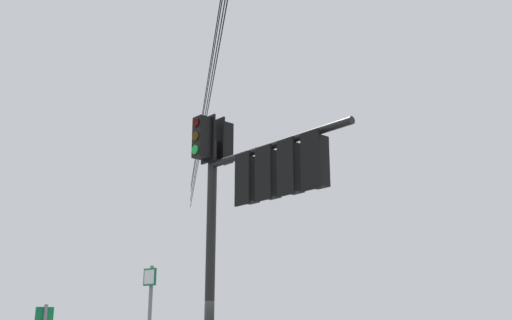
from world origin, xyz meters
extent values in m
cylinder|color=black|center=(0.50, 0.80, 2.93)|extent=(0.20, 0.20, 5.87)
cylinder|color=black|center=(2.15, 1.76, 5.33)|extent=(3.37, 2.03, 0.14)
cube|color=black|center=(0.35, 1.06, 5.88)|extent=(0.41, 0.41, 0.90)
cube|color=black|center=(0.44, 0.91, 5.88)|extent=(0.40, 0.26, 1.04)
cylinder|color=#360503|center=(0.27, 1.20, 6.18)|extent=(0.19, 0.13, 0.20)
cylinder|color=#3C2703|center=(0.27, 1.20, 5.88)|extent=(0.19, 0.13, 0.20)
cylinder|color=green|center=(0.27, 1.20, 5.58)|extent=(0.19, 0.13, 0.20)
cube|color=black|center=(0.65, 0.54, 5.88)|extent=(0.41, 0.41, 0.90)
cube|color=black|center=(0.57, 0.69, 5.88)|extent=(0.40, 0.26, 1.04)
cylinder|color=#360503|center=(0.74, 0.40, 6.18)|extent=(0.19, 0.13, 0.20)
cylinder|color=#3C2703|center=(0.74, 0.40, 5.88)|extent=(0.19, 0.13, 0.20)
cylinder|color=green|center=(0.74, 0.40, 5.58)|extent=(0.19, 0.13, 0.20)
cube|color=black|center=(1.54, 1.40, 4.78)|extent=(0.41, 0.41, 0.90)
cube|color=black|center=(1.62, 1.26, 4.78)|extent=(0.40, 0.25, 1.04)
cylinder|color=#360503|center=(1.46, 1.55, 5.08)|extent=(0.19, 0.12, 0.20)
cylinder|color=#3C2703|center=(1.46, 1.55, 4.78)|extent=(0.19, 0.12, 0.20)
cylinder|color=green|center=(1.46, 1.55, 4.48)|extent=(0.19, 0.12, 0.20)
cube|color=black|center=(2.06, 1.71, 4.78)|extent=(0.41, 0.41, 0.90)
cube|color=black|center=(2.15, 1.56, 4.78)|extent=(0.40, 0.25, 1.04)
cylinder|color=#360503|center=(1.98, 1.85, 5.08)|extent=(0.19, 0.12, 0.20)
cylinder|color=#3C2703|center=(1.98, 1.85, 4.78)|extent=(0.19, 0.12, 0.20)
cylinder|color=green|center=(1.98, 1.85, 4.48)|extent=(0.19, 0.12, 0.20)
cube|color=black|center=(2.58, 2.01, 4.78)|extent=(0.40, 0.40, 0.90)
cube|color=black|center=(2.66, 1.86, 4.78)|extent=(0.41, 0.24, 1.04)
cylinder|color=#360503|center=(2.51, 2.15, 5.08)|extent=(0.19, 0.12, 0.20)
cylinder|color=#3C2703|center=(2.51, 2.15, 4.78)|extent=(0.19, 0.12, 0.20)
cylinder|color=green|center=(2.51, 2.15, 4.48)|extent=(0.19, 0.12, 0.20)
cube|color=black|center=(3.10, 2.31, 4.78)|extent=(0.41, 0.41, 0.90)
cube|color=black|center=(3.19, 2.16, 4.78)|extent=(0.41, 0.25, 1.04)
cylinder|color=#360503|center=(3.03, 2.46, 5.08)|extent=(0.19, 0.12, 0.20)
cylinder|color=#3C2703|center=(3.03, 2.46, 4.78)|extent=(0.19, 0.12, 0.20)
cylinder|color=green|center=(3.03, 2.46, 4.48)|extent=(0.19, 0.12, 0.20)
cube|color=#0C7238|center=(-0.20, -2.43, 2.22)|extent=(0.24, 0.33, 0.33)
cube|color=white|center=(-0.21, -2.43, 2.22)|extent=(0.19, 0.27, 0.27)
cube|color=#0C7238|center=(1.44, -0.42, 2.89)|extent=(0.28, 0.23, 0.31)
cube|color=white|center=(1.45, -0.43, 2.89)|extent=(0.22, 0.17, 0.25)
cylinder|color=black|center=(-0.66, 0.86, 7.43)|extent=(25.50, 1.34, 0.77)
cylinder|color=black|center=(-0.66, 0.86, 7.75)|extent=(25.50, 1.34, 0.77)
cylinder|color=black|center=(-0.66, 0.86, 8.16)|extent=(25.50, 1.34, 0.77)
cylinder|color=black|center=(-0.66, 0.86, 8.42)|extent=(25.50, 1.34, 0.77)
camera|label=1|loc=(12.25, -0.63, 2.13)|focal=40.16mm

